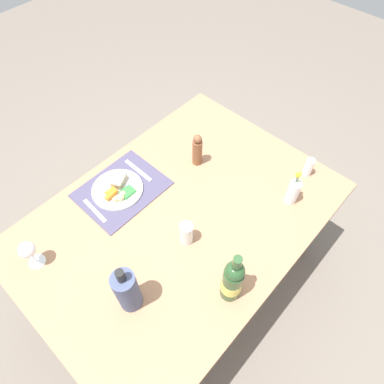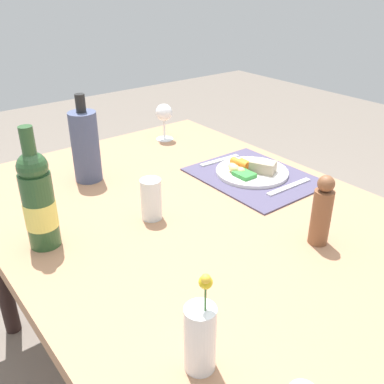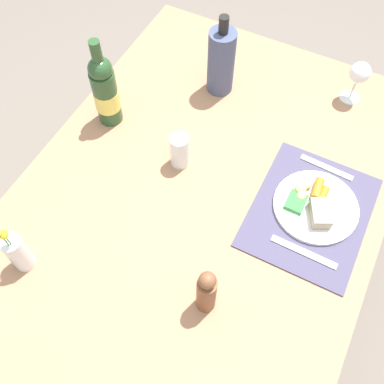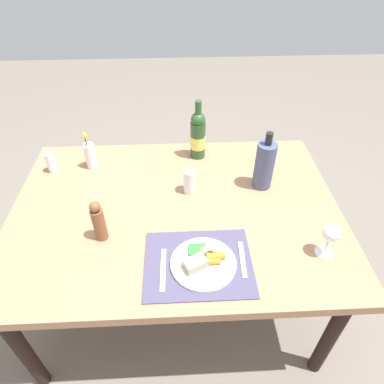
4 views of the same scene
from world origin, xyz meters
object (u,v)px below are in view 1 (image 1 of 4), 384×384
at_px(dinner_plate, 118,189).
at_px(wine_glass, 27,251).
at_px(dining_table, 180,223).
at_px(pepper_mill, 197,150).
at_px(knife, 95,211).
at_px(water_tumbler, 186,234).
at_px(flower_vase, 293,192).
at_px(cooler_bottle, 127,291).
at_px(salt_shaker, 308,167).
at_px(wine_bottle, 232,280).
at_px(fork, 138,170).

bearing_deg(dinner_plate, wine_glass, 3.94).
distance_m(dining_table, pepper_mill, 0.39).
xyz_separation_m(knife, water_tumbler, (-0.19, 0.43, 0.05)).
bearing_deg(knife, pepper_mill, 168.44).
bearing_deg(flower_vase, water_tumbler, -24.09).
bearing_deg(water_tumbler, flower_vase, 155.91).
height_order(dinner_plate, cooler_bottle, cooler_bottle).
xyz_separation_m(knife, pepper_mill, (-0.57, 0.15, 0.09)).
relative_size(pepper_mill, water_tumbler, 1.59).
distance_m(pepper_mill, cooler_bottle, 0.81).
distance_m(salt_shaker, water_tumbler, 0.74).
bearing_deg(dinner_plate, wine_bottle, 88.06).
relative_size(flower_vase, water_tumbler, 1.72).
relative_size(pepper_mill, wine_bottle, 0.60).
bearing_deg(wine_glass, flower_vase, 148.38).
xyz_separation_m(dinner_plate, knife, (0.16, 0.01, -0.01)).
bearing_deg(cooler_bottle, fork, -134.33).
height_order(salt_shaker, wine_glass, wine_glass).
bearing_deg(knife, dining_table, 132.70).
relative_size(dining_table, pepper_mill, 7.69).
relative_size(knife, cooler_bottle, 0.58).
bearing_deg(salt_shaker, flower_vase, 8.64).
bearing_deg(pepper_mill, water_tumbler, 36.20).
xyz_separation_m(pepper_mill, wine_bottle, (0.44, 0.58, 0.04)).
distance_m(knife, flower_vase, 0.97).
distance_m(pepper_mill, wine_glass, 0.92).
bearing_deg(wine_bottle, fork, -103.30).
bearing_deg(pepper_mill, wine_bottle, 52.79).
xyz_separation_m(dinner_plate, fork, (-0.16, -0.02, -0.01)).
relative_size(dinner_plate, knife, 1.47).
height_order(dinner_plate, salt_shaker, salt_shaker).
xyz_separation_m(dinner_plate, water_tumbler, (-0.03, 0.45, 0.03)).
bearing_deg(fork, water_tumbler, 76.01).
distance_m(fork, wine_bottle, 0.80).
bearing_deg(pepper_mill, salt_shaker, 124.46).
distance_m(knife, water_tumbler, 0.48).
xyz_separation_m(knife, wine_glass, (0.34, 0.02, 0.11)).
relative_size(pepper_mill, salt_shaker, 1.83).
distance_m(fork, salt_shaker, 0.89).
height_order(dining_table, wine_glass, wine_glass).
xyz_separation_m(fork, water_tumbler, (0.12, 0.47, 0.05)).
bearing_deg(flower_vase, fork, -60.92).
height_order(knife, wine_bottle, wine_bottle).
bearing_deg(flower_vase, salt_shaker, -171.36).
xyz_separation_m(dining_table, knife, (0.26, -0.32, 0.07)).
distance_m(fork, flower_vase, 0.80).
relative_size(dining_table, fork, 7.71).
bearing_deg(dinner_plate, cooler_bottle, 55.30).
bearing_deg(fork, dinner_plate, 8.95).
bearing_deg(cooler_bottle, wine_bottle, 137.82).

